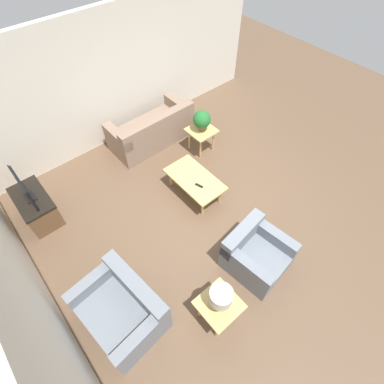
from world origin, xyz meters
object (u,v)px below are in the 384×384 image
Objects in this scene: tv_stand_chest at (36,206)px; television at (24,189)px; loveseat at (123,309)px; coffee_table at (195,180)px; sofa at (152,131)px; armchair at (255,254)px; side_table_plant at (201,133)px; potted_plant at (202,120)px; table_lamp at (221,297)px; side_table_lamp at (219,306)px.

television is at bearing 90.00° from tv_stand_chest.
loveseat reaches higher than tv_stand_chest.
sofa is at bearing -8.62° from coffee_table.
sofa is at bearing 75.22° from armchair.
armchair reaches higher than side_table_plant.
side_table_plant is 0.58× the size of tv_stand_chest.
television is (1.43, 2.51, 0.41)m from coffee_table.
coffee_table is 1.34m from potted_plant.
side_table_plant is at bearing 59.28° from armchair.
television is (2.53, 0.22, 0.51)m from loveseat.
tv_stand_chest is 2.28× the size of table_lamp.
sofa is 4.05m from side_table_lamp.
tv_stand_chest is 2.09× the size of potted_plant.
side_table_plant is at bearing 115.60° from loveseat.
sofa is 3.53m from armchair.
tv_stand_chest is at bearing 60.37° from coffee_table.
television reaches higher than table_lamp.
side_table_lamp is 0.58× the size of tv_stand_chest.
sofa is 1.42× the size of loveseat.
tv_stand_chest is at bearing 19.74° from side_table_lamp.
television is 1.72× the size of potted_plant.
loveseat reaches higher than side_table_lamp.
side_table_lamp is 0.34m from table_lamp.
armchair is 3.91m from tv_stand_chest.
potted_plant is at bearing 115.60° from loveseat.
tv_stand_chest is 3.67m from table_lamp.
armchair is 1.80× the size of side_table_plant.
armchair and loveseat have the same top height.
sofa reaches higher than coffee_table.
coffee_table is 2.55× the size of potted_plant.
side_table_plant is at bearing -37.80° from table_lamp.
table_lamp is (-3.42, -1.23, 0.51)m from tv_stand_chest.
sofa is at bearing -22.49° from side_table_lamp.
armchair is at bearing 155.94° from side_table_plant.
television is 1.88× the size of table_lamp.
sofa reaches higher than tv_stand_chest.
television reaches higher than side_table_lamp.
armchair is 1.04× the size of tv_stand_chest.
loveseat is at bearing 121.28° from side_table_plant.
potted_plant is at bearing -99.33° from television.
tv_stand_chest reaches higher than side_table_plant.
side_table_lamp is (-0.25, 1.05, 0.16)m from armchair.
side_table_lamp is 0.70× the size of television.
table_lamp is at bearing 142.20° from potted_plant.
side_table_plant is 1.32× the size of table_lamp.
sofa is 4.08m from table_lamp.
loveseat is at bearing 115.58° from coffee_table.
loveseat is 2.37× the size of side_table_plant.
loveseat is at bearing 48.74° from table_lamp.
tv_stand_chest is (-0.32, 2.77, -0.02)m from sofa.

